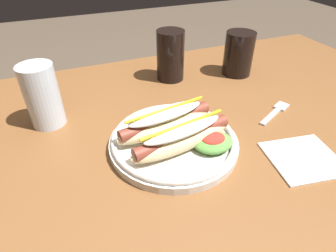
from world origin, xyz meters
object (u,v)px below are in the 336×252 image
Objects in this scene: hot_dog_plate at (175,136)px; fork at (276,112)px; water_cup at (42,96)px; soda_cup at (170,56)px; extra_cup at (239,54)px; napkin at (303,158)px.

fork is (0.27, 0.03, -0.02)m from hot_dog_plate.
water_cup reaches higher than fork.
water_cup is (-0.34, -0.11, 0.00)m from soda_cup.
extra_cup is 0.39m from napkin.
napkin is (0.21, -0.13, -0.02)m from hot_dog_plate.
hot_dog_plate is 1.87× the size of soda_cup.
water_cup reaches higher than extra_cup.
soda_cup is 0.99× the size of water_cup.
water_cup reaches higher than napkin.
fork is 0.85× the size of soda_cup.
extra_cup is at bearing 39.01° from hot_dog_plate.
water_cup is (-0.50, 0.16, 0.07)m from fork.
soda_cup is 1.12× the size of extra_cup.
soda_cup reaches higher than extra_cup.
fork is 0.53m from water_cup.
hot_dog_plate is 1.85× the size of water_cup.
soda_cup is at bearing 167.35° from extra_cup.
water_cup reaches higher than hot_dog_plate.
water_cup is at bearing 145.00° from napkin.
extra_cup is at bearing 6.69° from water_cup.
hot_dog_plate is at bearing -140.99° from extra_cup.
hot_dog_plate is 0.27m from fork.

